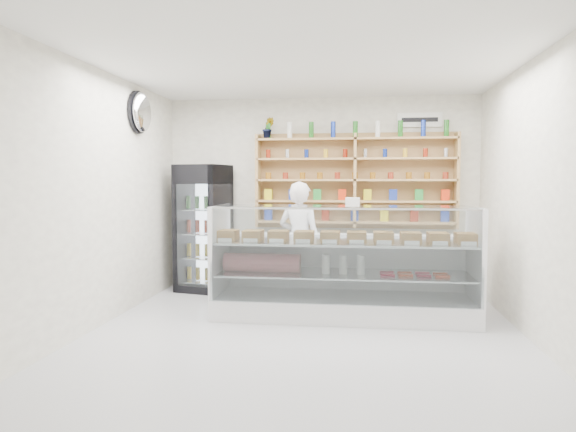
# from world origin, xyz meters

# --- Properties ---
(room) EXTENTS (5.00, 5.00, 5.00)m
(room) POSITION_xyz_m (0.00, 0.00, 1.40)
(room) COLOR #ABABB0
(room) RESTS_ON ground
(display_counter) EXTENTS (2.99, 0.89, 1.30)m
(display_counter) POSITION_xyz_m (0.38, 0.90, 0.36)
(display_counter) COLOR white
(display_counter) RESTS_ON floor
(shop_worker) EXTENTS (0.66, 0.53, 1.58)m
(shop_worker) POSITION_xyz_m (-0.21, 1.62, 0.79)
(shop_worker) COLOR silver
(shop_worker) RESTS_ON floor
(drinks_cooler) EXTENTS (0.78, 0.76, 1.82)m
(drinks_cooler) POSITION_xyz_m (-1.67, 2.14, 0.91)
(drinks_cooler) COLOR black
(drinks_cooler) RESTS_ON floor
(wall_shelving) EXTENTS (2.84, 0.28, 1.33)m
(wall_shelving) POSITION_xyz_m (0.50, 2.34, 1.59)
(wall_shelving) COLOR tan
(wall_shelving) RESTS_ON back_wall
(potted_plant) EXTENTS (0.20, 0.17, 0.31)m
(potted_plant) POSITION_xyz_m (-0.75, 2.34, 2.35)
(potted_plant) COLOR #1E6626
(potted_plant) RESTS_ON wall_shelving
(security_mirror) EXTENTS (0.15, 0.50, 0.50)m
(security_mirror) POSITION_xyz_m (-2.17, 1.20, 2.45)
(security_mirror) COLOR silver
(security_mirror) RESTS_ON left_wall
(wall_sign) EXTENTS (0.62, 0.03, 0.20)m
(wall_sign) POSITION_xyz_m (1.40, 2.47, 2.45)
(wall_sign) COLOR white
(wall_sign) RESTS_ON back_wall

